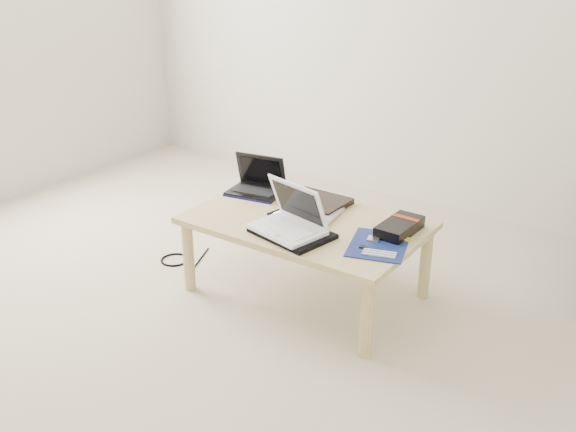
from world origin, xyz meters
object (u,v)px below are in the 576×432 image
Objects in this scene: netbook at (257,185)px; white_laptop at (290,220)px; gpu_box at (399,227)px; coffee_table at (306,229)px.

white_laptop is at bearing -36.66° from netbook.
coffee_table is at bearing -164.75° from gpu_box.
netbook is at bearing 159.56° from coffee_table.
white_laptop is at bearing -144.53° from gpu_box.
gpu_box is at bearing -2.42° from netbook.
coffee_table is 3.01× the size of white_laptop.
gpu_box is (0.41, 0.29, -0.04)m from white_laptop.
gpu_box reaches higher than coffee_table.
gpu_box is at bearing 35.47° from white_laptop.
white_laptop is 0.50m from gpu_box.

